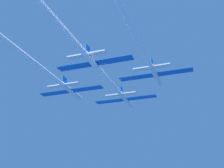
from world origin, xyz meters
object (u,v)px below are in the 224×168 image
(jet_lead, at_px, (105,77))
(jet_left_wing, at_px, (22,53))
(jet_slot, at_px, (52,15))
(jet_right_wing, at_px, (133,30))

(jet_lead, height_order, jet_left_wing, jet_left_wing)
(jet_lead, relative_size, jet_left_wing, 0.84)
(jet_lead, xyz_separation_m, jet_slot, (-0.41, -20.03, 0.79))
(jet_right_wing, distance_m, jet_slot, 12.10)
(jet_lead, bearing_deg, jet_left_wing, -126.20)
(jet_left_wing, height_order, jet_slot, jet_slot)
(jet_left_wing, distance_m, jet_slot, 11.53)
(jet_right_wing, relative_size, jet_slot, 1.06)
(jet_lead, bearing_deg, jet_right_wing, -54.03)
(jet_left_wing, bearing_deg, jet_slot, -34.89)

